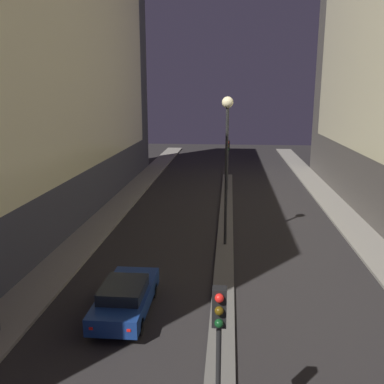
{
  "coord_description": "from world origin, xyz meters",
  "views": [
    {
      "loc": [
        0.15,
        -5.27,
        8.64
      ],
      "look_at": [
        -2.11,
        20.32,
        2.58
      ],
      "focal_mm": 40.0,
      "sensor_mm": 36.0,
      "label": 1
    }
  ],
  "objects_px": {
    "street_lamp": "(227,138)",
    "car_left_lane": "(125,297)",
    "traffic_light_near": "(219,336)",
    "traffic_light_mid": "(228,154)"
  },
  "relations": [
    {
      "from": "traffic_light_near",
      "to": "street_lamp",
      "type": "distance_m",
      "value": 14.92
    },
    {
      "from": "car_left_lane",
      "to": "street_lamp",
      "type": "bearing_deg",
      "value": 64.58
    },
    {
      "from": "traffic_light_mid",
      "to": "traffic_light_near",
      "type": "bearing_deg",
      "value": -90.0
    },
    {
      "from": "traffic_light_mid",
      "to": "car_left_lane",
      "type": "bearing_deg",
      "value": -99.85
    },
    {
      "from": "traffic_light_near",
      "to": "street_lamp",
      "type": "height_order",
      "value": "street_lamp"
    },
    {
      "from": "traffic_light_near",
      "to": "car_left_lane",
      "type": "relative_size",
      "value": 0.93
    },
    {
      "from": "traffic_light_near",
      "to": "traffic_light_mid",
      "type": "bearing_deg",
      "value": 90.0
    },
    {
      "from": "traffic_light_near",
      "to": "car_left_lane",
      "type": "height_order",
      "value": "traffic_light_near"
    },
    {
      "from": "car_left_lane",
      "to": "traffic_light_near",
      "type": "bearing_deg",
      "value": -59.97
    },
    {
      "from": "street_lamp",
      "to": "car_left_lane",
      "type": "height_order",
      "value": "street_lamp"
    }
  ]
}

